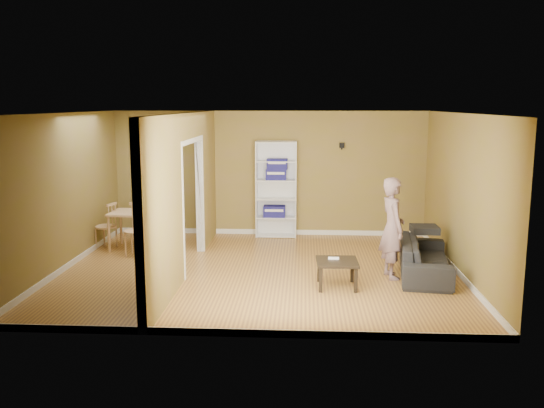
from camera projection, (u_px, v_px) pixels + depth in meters
The scene contains 15 objects.
room_shell at pixel (259, 194), 9.35m from camera, with size 6.50×6.50×6.50m.
partition at pixel (186, 193), 9.41m from camera, with size 0.22×5.50×2.60m, color olive, non-canonical shape.
wall_speaker at pixel (342, 145), 11.81m from camera, with size 0.10×0.10×0.10m, color black.
sofa at pixel (425, 252), 9.30m from camera, with size 0.84×1.95×0.74m, color black.
person at pixel (393, 219), 9.07m from camera, with size 0.54×0.69×1.90m, color slate.
bookshelf at pixel (276, 189), 11.95m from camera, with size 0.84×0.37×1.99m.
paper_box_navy_a at pixel (274, 211), 11.99m from camera, with size 0.45×0.29×0.23m, color #1A274B.
paper_box_navy_b at pixel (276, 174), 11.85m from camera, with size 0.42×0.27×0.21m, color navy.
paper_box_navy_c at pixel (277, 164), 11.81m from camera, with size 0.42×0.27×0.21m, color navy.
coffee_table at pixel (337, 265), 8.68m from camera, with size 0.62×0.62×0.41m.
game_controller at pixel (334, 258), 8.75m from camera, with size 0.16×0.04×0.03m, color white.
dining_table at pixel (141, 216), 10.97m from camera, with size 1.14×0.76×0.72m.
chair_left at pixel (106, 225), 11.05m from camera, with size 0.40×0.40×0.88m, color tan, non-canonical shape.
chair_near at pixel (136, 230), 10.48m from camera, with size 0.44×0.44×0.96m, color tan, non-canonical shape.
chair_far at pixel (155, 221), 11.53m from camera, with size 0.40×0.40×0.86m, color #D8AF83, non-canonical shape.
Camera 1 is at (0.73, -9.21, 2.76)m, focal length 38.00 mm.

